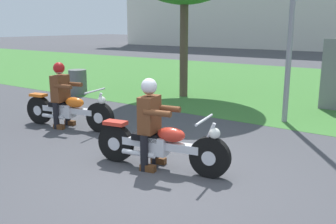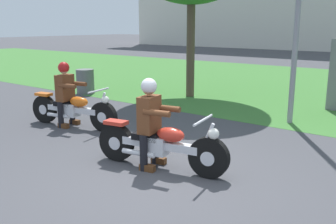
# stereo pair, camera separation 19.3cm
# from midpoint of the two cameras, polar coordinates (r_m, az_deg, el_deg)

# --- Properties ---
(ground) EXTENTS (120.00, 120.00, 0.00)m
(ground) POSITION_cam_midpoint_polar(r_m,az_deg,el_deg) (5.49, -1.87, -10.08)
(ground) COLOR #424247
(grass_verge) EXTENTS (60.00, 12.00, 0.01)m
(grass_verge) POSITION_cam_midpoint_polar(r_m,az_deg,el_deg) (14.15, 22.68, 3.27)
(grass_verge) COLOR #3D7533
(grass_verge) RESTS_ON ground
(motorcycle_lead) EXTENTS (2.17, 0.74, 0.86)m
(motorcycle_lead) POSITION_cam_midpoint_polar(r_m,az_deg,el_deg) (5.75, -2.08, -4.98)
(motorcycle_lead) COLOR black
(motorcycle_lead) RESTS_ON ground
(rider_lead) EXTENTS (0.61, 0.53, 1.38)m
(rider_lead) POSITION_cam_midpoint_polar(r_m,az_deg,el_deg) (5.71, -3.61, -0.67)
(rider_lead) COLOR black
(rider_lead) RESTS_ON ground
(motorcycle_follow) EXTENTS (2.21, 0.74, 0.87)m
(motorcycle_follow) POSITION_cam_midpoint_polar(r_m,az_deg,el_deg) (8.32, -15.37, 0.26)
(motorcycle_follow) COLOR black
(motorcycle_follow) RESTS_ON ground
(rider_follow) EXTENTS (0.61, 0.53, 1.39)m
(rider_follow) POSITION_cam_midpoint_polar(r_m,az_deg,el_deg) (8.35, -16.42, 3.22)
(rider_follow) COLOR black
(rider_follow) RESTS_ON ground
(trash_can) EXTENTS (0.56, 0.56, 0.77)m
(trash_can) POSITION_cam_midpoint_polar(r_m,az_deg,el_deg) (12.32, -13.83, 4.40)
(trash_can) COLOR #595E5B
(trash_can) RESTS_ON ground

